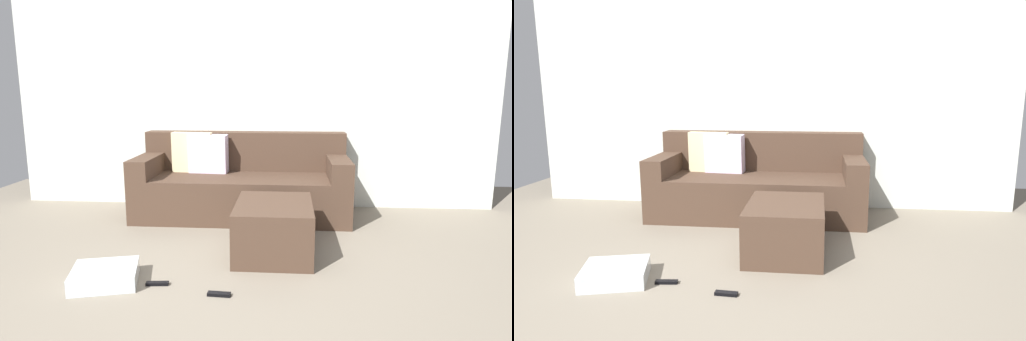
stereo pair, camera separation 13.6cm
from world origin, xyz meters
The scene contains 7 objects.
ground_plane centered at (0.00, 0.00, 0.00)m, with size 6.95×6.95×0.00m, color slate.
wall_back centered at (0.00, 2.34, 1.33)m, with size 5.34×0.10×2.66m, color silver.
couch_sectional centered at (-0.08, 1.91, 0.33)m, with size 2.18×0.88×0.86m.
ottoman centered at (0.30, 0.83, 0.21)m, with size 0.61×0.79×0.42m, color #473326.
storage_bin centered at (-0.83, 0.17, 0.06)m, with size 0.43×0.38×0.11m, color silver.
remote_near_ottoman centered at (-0.02, 0.05, 0.01)m, with size 0.15×0.04×0.02m, color black.
remote_by_storage_bin centered at (-0.47, 0.17, 0.01)m, with size 0.15×0.04×0.02m, color black.
Camera 2 is at (0.55, -2.48, 1.31)m, focal length 30.08 mm.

